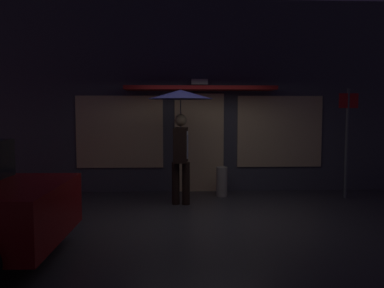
{
  "coord_description": "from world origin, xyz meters",
  "views": [
    {
      "loc": [
        -0.57,
        -6.96,
        1.82
      ],
      "look_at": [
        -0.22,
        0.89,
        1.18
      ],
      "focal_mm": 38.35,
      "sensor_mm": 36.0,
      "label": 1
    }
  ],
  "objects": [
    {
      "name": "person_with_umbrella",
      "position": [
        -0.44,
        0.89,
        1.77
      ],
      "size": [
        1.24,
        1.24,
        2.22
      ],
      "rotation": [
        0.0,
        0.0,
        -1.7
      ],
      "color": "black",
      "rests_on": "ground"
    },
    {
      "name": "building_facade",
      "position": [
        0.0,
        2.34,
        2.11
      ],
      "size": [
        9.58,
        1.0,
        4.25
      ],
      "color": "#4C4C56",
      "rests_on": "ground"
    },
    {
      "name": "ground_plane",
      "position": [
        0.0,
        0.0,
        0.0
      ],
      "size": [
        18.0,
        18.0,
        0.0
      ],
      "primitive_type": "plane",
      "color": "#38353A"
    },
    {
      "name": "street_sign_post",
      "position": [
        3.01,
        1.32,
        1.29
      ],
      "size": [
        0.4,
        0.07,
        2.27
      ],
      "color": "#595B60",
      "rests_on": "ground"
    },
    {
      "name": "sidewalk_bollard",
      "position": [
        0.45,
        1.62,
        0.31
      ],
      "size": [
        0.24,
        0.24,
        0.63
      ],
      "primitive_type": "cylinder",
      "color": "#B2A899",
      "rests_on": "ground"
    }
  ]
}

